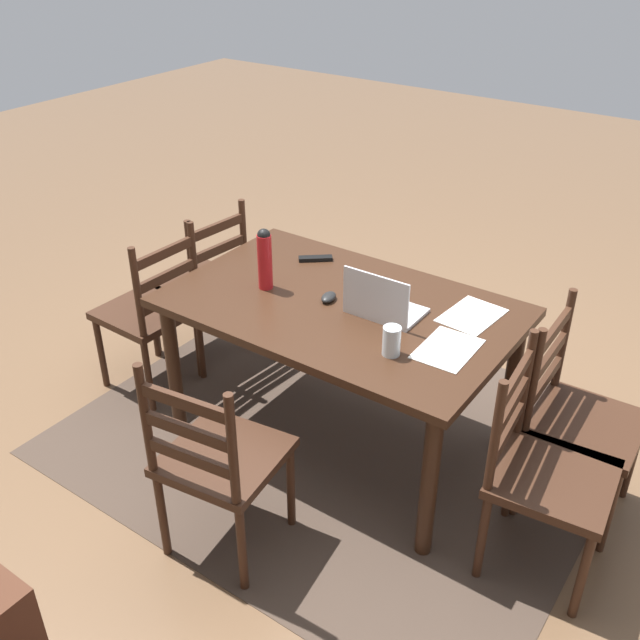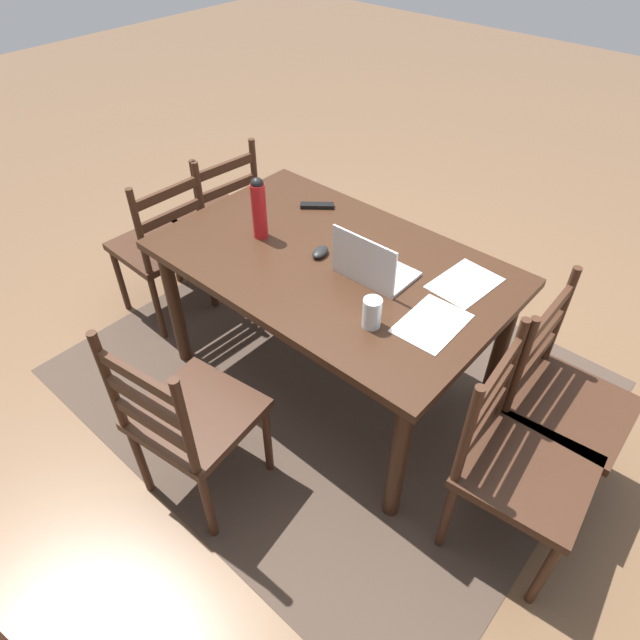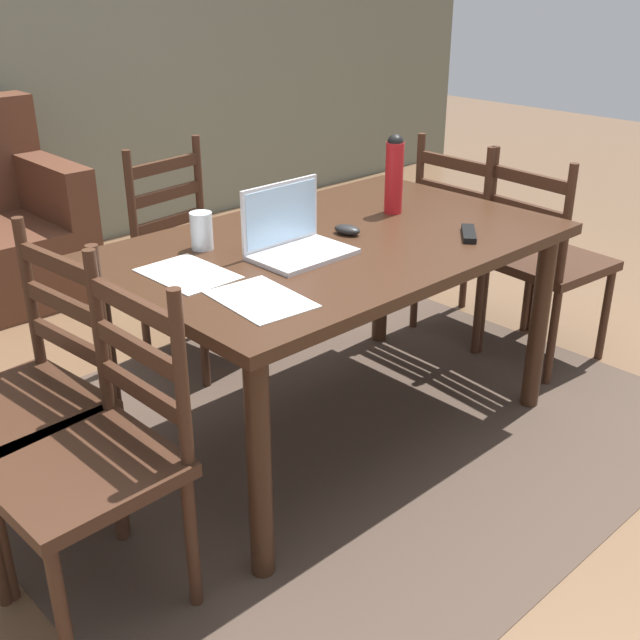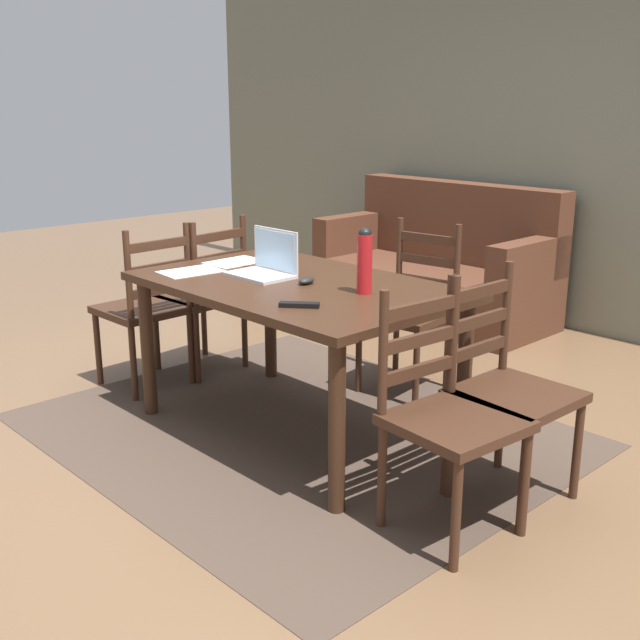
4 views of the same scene
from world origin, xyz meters
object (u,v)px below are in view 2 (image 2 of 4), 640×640
Objects in this scene: chair_left_near at (562,401)px; water_bottle at (259,207)px; chair_far_head at (189,419)px; computer_mouse at (320,252)px; chair_right_near at (216,219)px; drinking_glass at (372,313)px; laptop at (371,266)px; dining_table at (332,276)px; chair_right_far at (162,246)px; tv_remote at (317,206)px; chair_left_far at (517,464)px.

chair_left_near is 3.18× the size of water_bottle.
chair_far_head is 1.00× the size of chair_left_near.
chair_right_near is at bearing -23.29° from computer_mouse.
drinking_glass is (-0.77, 0.16, -0.09)m from water_bottle.
chair_left_near is 2.95× the size of laptop.
chair_right_near and chair_left_near have the same top height.
water_bottle is (-0.69, 0.27, 0.46)m from chair_right_near.
dining_table is 1.11m from chair_right_far.
tv_remote is at bearing -58.35° from computer_mouse.
chair_right_far is 1.51m from drinking_glass.
dining_table is at bearing 176.59° from computer_mouse.
chair_far_head is 0.97m from laptop.
drinking_glass is at bearing 32.60° from chair_left_near.
water_bottle is at bearing 158.79° from chair_right_near.
chair_right_far is 0.93m from tv_remote.
chair_right_far reaches higher than dining_table.
water_bottle reaches higher than chair_right_near.
chair_left_near is at bearing -169.51° from chair_right_far.
drinking_glass is (-1.47, 0.03, 0.37)m from chair_right_far.
chair_left_near is (-2.14, -0.00, 0.00)m from chair_right_near.
laptop is at bearing 12.36° from chair_left_near.
chair_right_near is 0.79m from tv_remote.
chair_right_near is 1.34m from laptop.
chair_far_head is at bearing 82.63° from computer_mouse.
water_bottle reaches higher than computer_mouse.
laptop reaches higher than chair_right_far.
dining_table is 1.64× the size of chair_left_far.
chair_right_far reaches higher than tv_remote.
tv_remote is at bearing -171.74° from chair_right_near.
chair_right_far is 1.34m from laptop.
tv_remote is (-0.72, -0.50, 0.32)m from chair_right_far.
dining_table is 0.89m from chair_far_head.
dining_table is 0.49m from drinking_glass.
dining_table is at bearing 10.43° from chair_left_near.
chair_far_head is 1.50m from chair_left_near.
chair_right_near is at bearing -8.29° from laptop.
computer_mouse is (0.07, -0.86, 0.32)m from chair_far_head.
chair_right_near is 1.57m from drinking_glass.
chair_left_far is at bearing 30.83° from tv_remote.
chair_left_far is (-2.14, 0.40, 0.00)m from chair_right_near.
chair_left_near is (-1.06, -1.06, 0.00)m from chair_far_head.
dining_table is 0.47m from tv_remote.
drinking_glass is at bearing 178.68° from chair_right_far.
tv_remote is at bearing -4.07° from chair_left_near.
chair_far_head is at bearing 76.96° from laptop.
chair_right_near is at bearing -16.24° from drinking_glass.
drinking_glass is at bearing 128.13° from laptop.
chair_left_far reaches higher than drinking_glass.
laptop reaches higher than chair_far_head.
drinking_glass is at bearing -121.76° from chair_far_head.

